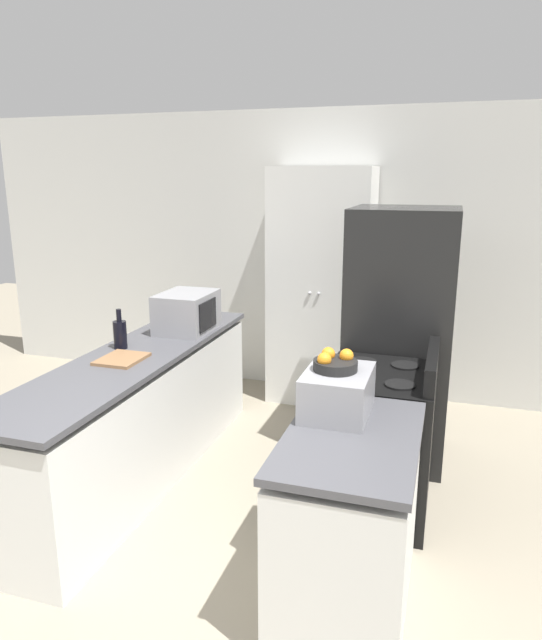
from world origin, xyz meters
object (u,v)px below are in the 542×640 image
wine_bottle (120,334)px  toaster_oven (337,392)px  fruit_bowl (335,363)px  pantry_cabinet (321,288)px  refrigerator (399,336)px  stove (377,440)px  microwave (187,312)px

wine_bottle → toaster_oven: bearing=-21.3°
fruit_bowl → toaster_oven: bearing=-39.0°
pantry_cabinet → fruit_bowl: (0.58, -2.29, 0.09)m
refrigerator → fruit_bowl: size_ratio=8.34×
stove → microwave: bearing=161.0°
toaster_oven → pantry_cabinet: bearing=104.7°
pantry_cabinet → fruit_bowl: bearing=-75.7°
refrigerator → microwave: 1.57m
pantry_cabinet → refrigerator: size_ratio=1.16×
microwave → toaster_oven: bearing=-40.5°
stove → toaster_oven: toaster_oven is taller
wine_bottle → toaster_oven: 1.73m
microwave → fruit_bowl: 1.78m
fruit_bowl → refrigerator: bearing=82.2°
stove → fruit_bowl: bearing=-103.7°
wine_bottle → fruit_bowl: (1.59, -0.61, 0.15)m
refrigerator → microwave: (-1.54, -0.25, 0.12)m
toaster_oven → fruit_bowl: (-0.02, 0.02, 0.15)m
fruit_bowl → pantry_cabinet: bearing=104.3°
refrigerator → microwave: size_ratio=3.87×
toaster_oven → fruit_bowl: 0.15m
pantry_cabinet → microwave: pantry_cabinet is taller
pantry_cabinet → toaster_oven: 2.38m
microwave → toaster_oven: (1.37, -1.17, -0.04)m
pantry_cabinet → microwave: (-0.77, -1.14, -0.02)m
stove → fruit_bowl: fruit_bowl is taller
refrigerator → fruit_bowl: refrigerator is taller
pantry_cabinet → refrigerator: bearing=-48.7°
toaster_oven → wine_bottle: bearing=158.7°
stove → toaster_oven: size_ratio=2.53×
microwave → toaster_oven: 1.80m
stove → microwave: microwave is taller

